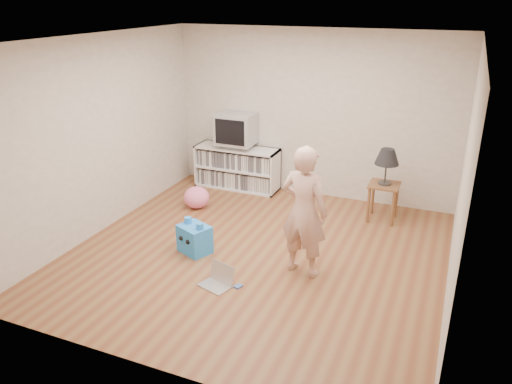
{
  "coord_description": "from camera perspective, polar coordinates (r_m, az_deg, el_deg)",
  "views": [
    {
      "loc": [
        2.13,
        -5.12,
        3.06
      ],
      "look_at": [
        -0.18,
        0.4,
        0.67
      ],
      "focal_mm": 35.0,
      "sensor_mm": 36.0,
      "label": 1
    }
  ],
  "objects": [
    {
      "name": "person",
      "position": [
        5.63,
        5.51,
        -2.26
      ],
      "size": [
        0.62,
        0.47,
        1.55
      ],
      "primitive_type": "imported",
      "rotation": [
        0.0,
        0.0,
        2.96
      ],
      "color": "#D6A592",
      "rests_on": "ground"
    },
    {
      "name": "ceiling",
      "position": [
        5.57,
        0.11,
        17.05
      ],
      "size": [
        4.5,
        4.5,
        0.01
      ],
      "primitive_type": "cube",
      "color": "white",
      "rests_on": "walls"
    },
    {
      "name": "dvd_deck",
      "position": [
        8.22,
        -2.2,
        5.35
      ],
      "size": [
        0.45,
        0.35,
        0.07
      ],
      "primitive_type": "cube",
      "color": "gray",
      "rests_on": "media_unit"
    },
    {
      "name": "plush_blue",
      "position": [
        6.35,
        -7.04,
        -5.29
      ],
      "size": [
        0.47,
        0.42,
        0.44
      ],
      "rotation": [
        0.0,
        0.0,
        -0.41
      ],
      "color": "#2489F4",
      "rests_on": "ground"
    },
    {
      "name": "table_lamp",
      "position": [
        7.15,
        14.76,
        3.82
      ],
      "size": [
        0.34,
        0.34,
        0.52
      ],
      "color": "#333333",
      "rests_on": "side_table"
    },
    {
      "name": "plush_pink",
      "position": [
        7.64,
        -6.81,
        -0.62
      ],
      "size": [
        0.46,
        0.46,
        0.33
      ],
      "primitive_type": "ellipsoid",
      "rotation": [
        0.0,
        0.0,
        -0.2
      ],
      "color": "pink",
      "rests_on": "ground"
    },
    {
      "name": "walls",
      "position": [
        5.82,
        0.1,
        4.19
      ],
      "size": [
        4.52,
        4.52,
        2.6
      ],
      "color": "#B9B2A3",
      "rests_on": "ground"
    },
    {
      "name": "crt_tv",
      "position": [
        8.14,
        -2.23,
        7.27
      ],
      "size": [
        0.6,
        0.53,
        0.5
      ],
      "color": "#A0A0A5",
      "rests_on": "dvd_deck"
    },
    {
      "name": "playing_cards",
      "position": [
        5.68,
        -2.04,
        -10.72
      ],
      "size": [
        0.09,
        0.11,
        0.02
      ],
      "primitive_type": "cube",
      "rotation": [
        0.0,
        0.0,
        -0.32
      ],
      "color": "#496FC3",
      "rests_on": "ground"
    },
    {
      "name": "laptop",
      "position": [
        5.71,
        -4.31,
        -9.93
      ],
      "size": [
        0.41,
        0.36,
        0.24
      ],
      "rotation": [
        0.0,
        0.0,
        -0.3
      ],
      "color": "silver",
      "rests_on": "ground"
    },
    {
      "name": "side_table",
      "position": [
        7.32,
        14.37,
        -0.08
      ],
      "size": [
        0.42,
        0.42,
        0.55
      ],
      "color": "brown",
      "rests_on": "ground"
    },
    {
      "name": "ground",
      "position": [
        6.34,
        0.09,
        -7.08
      ],
      "size": [
        4.5,
        4.5,
        0.0
      ],
      "primitive_type": "plane",
      "color": "brown",
      "rests_on": "ground"
    },
    {
      "name": "media_unit",
      "position": [
        8.35,
        -2.11,
        2.84
      ],
      "size": [
        1.4,
        0.45,
        0.7
      ],
      "color": "white",
      "rests_on": "ground"
    }
  ]
}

